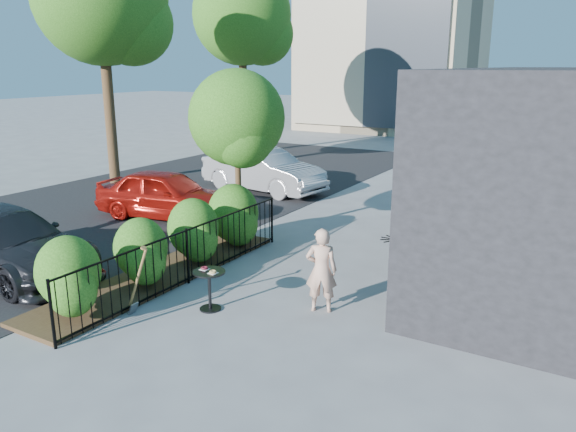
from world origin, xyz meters
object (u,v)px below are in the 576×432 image
Objects in this scene: woman at (321,270)px; car_red at (166,194)px; patio_tree at (238,124)px; cafe_table at (209,283)px; shovel at (137,284)px; car_silver at (263,170)px; car_darkgrey at (5,243)px; street_tree_near at (101,6)px; street_tree_far at (243,22)px.

car_red is (-6.38, 3.17, -0.07)m from woman.
patio_tree is 5.29× the size of cafe_table.
shovel is 9.74m from car_silver.
car_darkgrey is at bearing -7.33° from woman.
patio_tree is 8.92m from street_tree_near.
car_silver is at bearing 16.94° from street_tree_near.
shovel is (0.98, -4.31, -2.20)m from patio_tree.
street_tree_near is 7.54m from car_silver.
car_darkgrey is at bearing 172.77° from car_red.
cafe_table is at bearing -78.60° from car_darkgrey.
car_silver is (-5.97, 7.34, -0.02)m from woman.
shovel is (8.68, -15.51, -5.35)m from street_tree_far.
car_silver is at bearing -14.66° from car_red.
street_tree_far is at bearing 15.36° from car_red.
shovel is 0.33× the size of car_red.
car_darkgrey is at bearing -173.44° from car_silver.
street_tree_near is 11.12× the size of cafe_table.
street_tree_near is at bearing 157.43° from patio_tree.
car_silver is at bearing 117.56° from cafe_table.
shovel reaches higher than cafe_table.
car_red reaches higher than car_darkgrey.
street_tree_far is at bearing 124.51° from patio_tree.
patio_tree is at bearing -22.57° from street_tree_near.
cafe_table is 0.17× the size of car_darkgrey.
woman is at bearing -125.51° from car_red.
patio_tree reaches higher than car_red.
woman is 1.14× the size of shovel.
street_tree_near reaches higher than cafe_table.
street_tree_near is (-7.70, 3.20, 3.15)m from patio_tree.
street_tree_far is 18.34m from cafe_table.
car_darkgrey is (-3.71, 0.11, 0.08)m from shovel.
car_darkgrey is at bearing -72.12° from street_tree_far.
patio_tree reaches higher than car_darkgrey.
cafe_table is at bearing -144.29° from car_silver.
car_red is (4.81, -10.58, -5.25)m from street_tree_far.
patio_tree is 4.94m from shovel.
woman reaches higher than shovel.
street_tree_near is at bearing 144.96° from cafe_table.
street_tree_far is 11.12× the size of cafe_table.
street_tree_far reaches higher than shovel.
patio_tree is at bearing 102.84° from shovel.
patio_tree reaches higher than car_silver.
car_darkgrey is (-4.57, -0.71, 0.17)m from cafe_table.
street_tree_near reaches higher than car_silver.
cafe_table is 0.58× the size of shovel.
street_tree_far is 12.76m from car_red.
car_silver is at bearing 0.96° from car_darkgrey.
patio_tree is 0.88× the size of car_darkgrey.
street_tree_far reaches higher than car_silver.
shovel is at bearing -77.16° from patio_tree.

